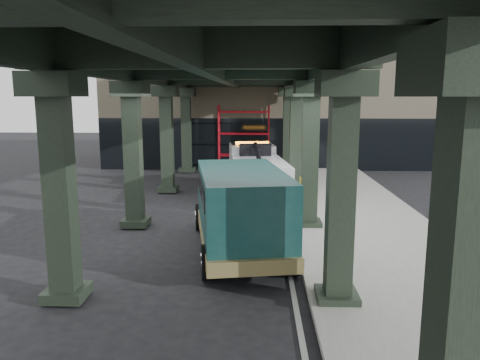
# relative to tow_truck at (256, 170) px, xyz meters

# --- Properties ---
(ground) EXTENTS (90.00, 90.00, 0.00)m
(ground) POSITION_rel_tow_truck_xyz_m (-0.76, -7.35, -1.21)
(ground) COLOR black
(ground) RESTS_ON ground
(sidewalk) EXTENTS (5.00, 40.00, 0.15)m
(sidewalk) POSITION_rel_tow_truck_xyz_m (3.74, -5.35, -1.13)
(sidewalk) COLOR gray
(sidewalk) RESTS_ON ground
(lane_stripe) EXTENTS (0.12, 38.00, 0.01)m
(lane_stripe) POSITION_rel_tow_truck_xyz_m (0.94, -5.35, -1.20)
(lane_stripe) COLOR silver
(lane_stripe) RESTS_ON ground
(viaduct) EXTENTS (7.40, 32.00, 6.40)m
(viaduct) POSITION_rel_tow_truck_xyz_m (-1.16, -5.35, 4.26)
(viaduct) COLOR black
(viaduct) RESTS_ON ground
(building) EXTENTS (22.00, 10.00, 8.00)m
(building) POSITION_rel_tow_truck_xyz_m (1.24, 12.65, 2.79)
(building) COLOR #C6B793
(building) RESTS_ON ground
(scaffolding) EXTENTS (3.08, 0.88, 4.00)m
(scaffolding) POSITION_rel_tow_truck_xyz_m (-0.76, 7.30, 0.90)
(scaffolding) COLOR #B30E1A
(scaffolding) RESTS_ON ground
(tow_truck) EXTENTS (2.92, 7.72, 2.47)m
(tow_truck) POSITION_rel_tow_truck_xyz_m (0.00, 0.00, 0.00)
(tow_truck) COLOR black
(tow_truck) RESTS_ON ground
(towed_van) EXTENTS (3.28, 6.40, 2.48)m
(towed_van) POSITION_rel_tow_truck_xyz_m (-0.41, -7.92, 0.13)
(towed_van) COLOR #103938
(towed_van) RESTS_ON ground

